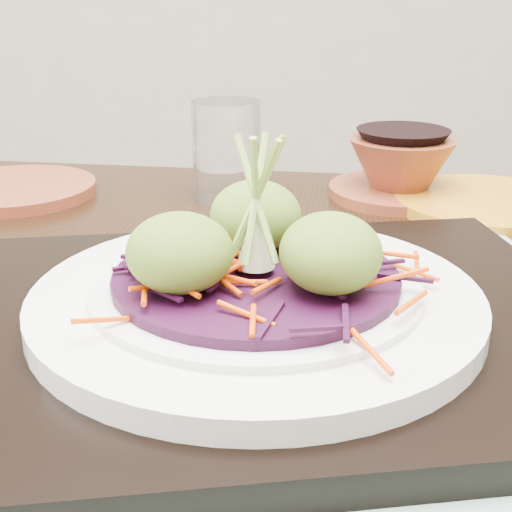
{
  "coord_description": "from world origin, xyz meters",
  "views": [
    {
      "loc": [
        -0.07,
        -0.48,
        0.95
      ],
      "look_at": [
        -0.07,
        -0.04,
        0.78
      ],
      "focal_mm": 50.0,
      "sensor_mm": 36.0,
      "label": 1
    }
  ],
  "objects_px": {
    "terracotta_side_plate": "(14,190)",
    "yellow_plate": "(489,203)",
    "serving_tray": "(256,326)",
    "dining_table": "(270,411)",
    "water_glass": "(227,150)",
    "terracotta_bowl_set": "(400,171)",
    "white_plate": "(256,298)"
  },
  "relations": [
    {
      "from": "terracotta_side_plate",
      "to": "yellow_plate",
      "type": "height_order",
      "value": "same"
    },
    {
      "from": "serving_tray",
      "to": "yellow_plate",
      "type": "bearing_deg",
      "value": 43.04
    },
    {
      "from": "dining_table",
      "to": "yellow_plate",
      "type": "height_order",
      "value": "yellow_plate"
    },
    {
      "from": "water_glass",
      "to": "terracotta_bowl_set",
      "type": "bearing_deg",
      "value": 0.33
    },
    {
      "from": "terracotta_side_plate",
      "to": "yellow_plate",
      "type": "distance_m",
      "value": 0.52
    },
    {
      "from": "dining_table",
      "to": "water_glass",
      "type": "xyz_separation_m",
      "value": [
        -0.04,
        0.28,
        0.15
      ]
    },
    {
      "from": "dining_table",
      "to": "water_glass",
      "type": "relative_size",
      "value": 11.96
    },
    {
      "from": "serving_tray",
      "to": "yellow_plate",
      "type": "height_order",
      "value": "serving_tray"
    },
    {
      "from": "white_plate",
      "to": "yellow_plate",
      "type": "bearing_deg",
      "value": 51.02
    },
    {
      "from": "dining_table",
      "to": "serving_tray",
      "type": "height_order",
      "value": "serving_tray"
    },
    {
      "from": "terracotta_side_plate",
      "to": "terracotta_bowl_set",
      "type": "xyz_separation_m",
      "value": [
        0.43,
        -0.0,
        0.02
      ]
    },
    {
      "from": "water_glass",
      "to": "white_plate",
      "type": "bearing_deg",
      "value": -84.51
    },
    {
      "from": "dining_table",
      "to": "yellow_plate",
      "type": "relative_size",
      "value": 6.42
    },
    {
      "from": "terracotta_bowl_set",
      "to": "terracotta_side_plate",
      "type": "bearing_deg",
      "value": 179.39
    },
    {
      "from": "terracotta_bowl_set",
      "to": "dining_table",
      "type": "bearing_deg",
      "value": -117.79
    },
    {
      "from": "water_glass",
      "to": "yellow_plate",
      "type": "relative_size",
      "value": 0.54
    },
    {
      "from": "dining_table",
      "to": "yellow_plate",
      "type": "distance_m",
      "value": 0.35
    },
    {
      "from": "terracotta_side_plate",
      "to": "yellow_plate",
      "type": "relative_size",
      "value": 0.91
    },
    {
      "from": "serving_tray",
      "to": "water_glass",
      "type": "xyz_separation_m",
      "value": [
        -0.03,
        0.34,
        0.04
      ]
    },
    {
      "from": "terracotta_bowl_set",
      "to": "yellow_plate",
      "type": "relative_size",
      "value": 0.81
    },
    {
      "from": "dining_table",
      "to": "terracotta_bowl_set",
      "type": "distance_m",
      "value": 0.34
    },
    {
      "from": "terracotta_side_plate",
      "to": "yellow_plate",
      "type": "bearing_deg",
      "value": -5.34
    },
    {
      "from": "serving_tray",
      "to": "water_glass",
      "type": "distance_m",
      "value": 0.35
    },
    {
      "from": "terracotta_bowl_set",
      "to": "yellow_plate",
      "type": "height_order",
      "value": "terracotta_bowl_set"
    },
    {
      "from": "dining_table",
      "to": "terracotta_side_plate",
      "type": "distance_m",
      "value": 0.41
    },
    {
      "from": "terracotta_side_plate",
      "to": "water_glass",
      "type": "xyz_separation_m",
      "value": [
        0.24,
        -0.01,
        0.05
      ]
    },
    {
      "from": "water_glass",
      "to": "terracotta_bowl_set",
      "type": "height_order",
      "value": "water_glass"
    },
    {
      "from": "dining_table",
      "to": "white_plate",
      "type": "bearing_deg",
      "value": -91.34
    },
    {
      "from": "white_plate",
      "to": "dining_table",
      "type": "bearing_deg",
      "value": 80.57
    },
    {
      "from": "serving_tray",
      "to": "terracotta_side_plate",
      "type": "xyz_separation_m",
      "value": [
        -0.27,
        0.35,
        -0.01
      ]
    },
    {
      "from": "terracotta_bowl_set",
      "to": "yellow_plate",
      "type": "bearing_deg",
      "value": -26.75
    },
    {
      "from": "water_glass",
      "to": "terracotta_bowl_set",
      "type": "distance_m",
      "value": 0.19
    }
  ]
}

